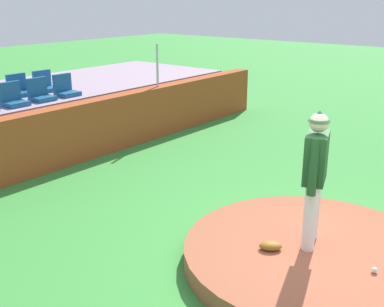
# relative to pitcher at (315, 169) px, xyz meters

# --- Properties ---
(ground_plane) EXTENTS (60.00, 60.00, 0.00)m
(ground_plane) POSITION_rel_pitcher_xyz_m (-0.08, -0.11, -1.34)
(ground_plane) COLOR #3A8E3A
(pitchers_mound) EXTENTS (3.51, 3.51, 0.26)m
(pitchers_mound) POSITION_rel_pitcher_xyz_m (-0.08, -0.11, -1.20)
(pitchers_mound) COLOR #9D543A
(pitchers_mound) RESTS_ON ground_plane
(pitcher) EXTENTS (0.79, 0.42, 1.85)m
(pitcher) POSITION_rel_pitcher_xyz_m (0.00, 0.00, 0.00)
(pitcher) COLOR white
(pitcher) RESTS_ON pitchers_mound
(baseball) EXTENTS (0.07, 0.07, 0.07)m
(baseball) POSITION_rel_pitcher_xyz_m (-0.20, -0.96, -1.04)
(baseball) COLOR white
(baseball) RESTS_ON pitchers_mound
(fielding_glove) EXTENTS (0.34, 0.36, 0.11)m
(fielding_glove) POSITION_rel_pitcher_xyz_m (-0.49, 0.32, -1.02)
(fielding_glove) COLOR brown
(fielding_glove) RESTS_ON pitchers_mound
(brick_barrier) EXTENTS (14.84, 0.40, 1.27)m
(brick_barrier) POSITION_rel_pitcher_xyz_m (-0.08, 5.89, -0.70)
(brick_barrier) COLOR #A34621
(brick_barrier) RESTS_ON ground_plane
(fence_post_right) EXTENTS (0.06, 0.06, 1.07)m
(fence_post_right) POSITION_rel_pitcher_xyz_m (3.40, 5.89, 0.47)
(fence_post_right) COLOR silver
(fence_post_right) RESTS_ON brick_barrier
(stadium_chair_2) EXTENTS (0.48, 0.44, 0.50)m
(stadium_chair_2) POSITION_rel_pitcher_xyz_m (-0.08, 6.88, 0.06)
(stadium_chair_2) COLOR #195687
(stadium_chair_2) RESTS_ON bleacher_platform
(stadium_chair_3) EXTENTS (0.48, 0.44, 0.50)m
(stadium_chair_3) POSITION_rel_pitcher_xyz_m (0.61, 6.89, 0.06)
(stadium_chair_3) COLOR #195687
(stadium_chair_3) RESTS_ON bleacher_platform
(stadium_chair_4) EXTENTS (0.48, 0.44, 0.50)m
(stadium_chair_4) POSITION_rel_pitcher_xyz_m (1.30, 6.90, 0.06)
(stadium_chair_4) COLOR #195687
(stadium_chair_4) RESTS_ON bleacher_platform
(stadium_chair_8) EXTENTS (0.48, 0.44, 0.50)m
(stadium_chair_8) POSITION_rel_pitcher_xyz_m (0.64, 7.76, 0.06)
(stadium_chair_8) COLOR #195687
(stadium_chair_8) RESTS_ON bleacher_platform
(stadium_chair_9) EXTENTS (0.48, 0.44, 0.50)m
(stadium_chair_9) POSITION_rel_pitcher_xyz_m (1.34, 7.75, 0.06)
(stadium_chair_9) COLOR #195687
(stadium_chair_9) RESTS_ON bleacher_platform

